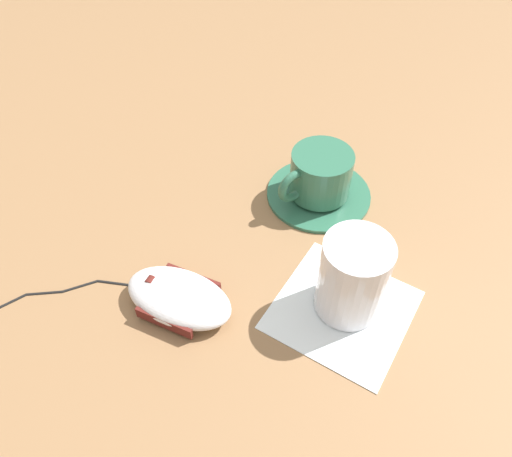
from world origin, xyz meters
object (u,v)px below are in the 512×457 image
coffee_cup (319,174)px  drinking_glass (353,277)px  saucer (319,193)px  computer_mouse (179,297)px

coffee_cup → drinking_glass: drinking_glass is taller
saucer → coffee_cup: bearing=-10.1°
coffee_cup → drinking_glass: (0.11, 0.12, 0.01)m
drinking_glass → coffee_cup: bearing=-132.3°
computer_mouse → drinking_glass: 0.18m
computer_mouse → drinking_glass: size_ratio=1.41×
saucer → drinking_glass: 0.17m
saucer → computer_mouse: size_ratio=1.00×
drinking_glass → computer_mouse: bearing=-48.2°
saucer → computer_mouse: 0.23m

